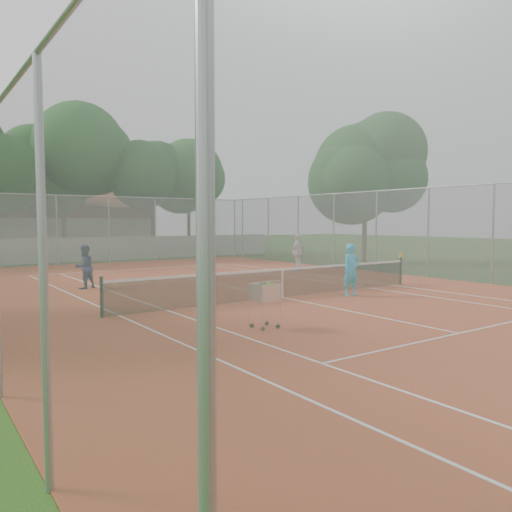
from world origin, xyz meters
TOP-DOWN VIEW (x-y plane):
  - ground at (0.00, 0.00)m, footprint 120.00×120.00m
  - court_pad at (0.00, 0.00)m, footprint 18.00×34.00m
  - court_lines at (0.00, 0.00)m, footprint 10.98×23.78m
  - tennis_net at (0.00, 0.00)m, footprint 11.88×0.10m
  - perimeter_fence at (0.00, 0.00)m, footprint 18.00×34.00m
  - boundary_wall at (0.00, 19.00)m, footprint 26.00×0.30m
  - clubhouse at (-2.00, 29.00)m, footprint 16.40×9.00m
  - tropical_trees at (0.00, 22.00)m, footprint 29.00×19.00m
  - player_near at (2.14, -1.01)m, footprint 0.69×0.49m
  - player_far_left at (-4.68, 5.89)m, footprint 0.96×0.87m
  - player_far_right at (5.95, 6.33)m, footprint 1.17×0.77m
  - ball_hopper at (-3.25, -3.50)m, footprint 0.72×0.72m

SIDE VIEW (x-z plane):
  - ground at x=0.00m, z-range 0.00..0.00m
  - court_pad at x=0.00m, z-range 0.00..0.02m
  - court_lines at x=0.00m, z-range 0.02..0.03m
  - tennis_net at x=0.00m, z-range 0.02..1.00m
  - ball_hopper at x=-3.25m, z-range 0.02..1.18m
  - boundary_wall at x=0.00m, z-range 0.00..1.50m
  - player_far_left at x=-4.68m, z-range 0.02..1.63m
  - player_near at x=2.14m, z-range 0.02..1.77m
  - player_far_right at x=5.95m, z-range 0.02..1.87m
  - perimeter_fence at x=0.00m, z-range 0.00..4.00m
  - clubhouse at x=-2.00m, z-range 0.00..4.40m
  - tropical_trees at x=0.00m, z-range 0.00..10.00m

